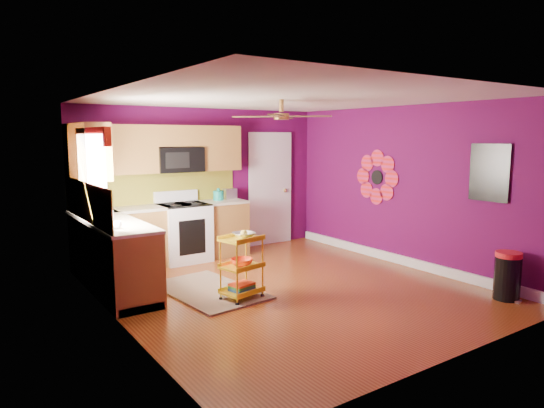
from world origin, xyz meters
TOP-DOWN VIEW (x-y plane):
  - ground at (0.00, 0.00)m, footprint 5.00×5.00m
  - room_envelope at (0.03, 0.00)m, footprint 4.54×5.04m
  - lower_cabinets at (-1.35, 1.82)m, footprint 2.81×2.31m
  - electric_range at (-0.55, 2.17)m, footprint 0.76×0.66m
  - upper_cabinetry at (-1.24, 2.17)m, footprint 2.80×2.30m
  - left_window at (-2.22, 1.05)m, footprint 0.08×1.35m
  - panel_door at (1.35, 2.47)m, footprint 0.95×0.11m
  - right_wall_art at (2.23, -0.34)m, footprint 0.04×2.74m
  - ceiling_fan at (0.00, 0.20)m, footprint 1.01×1.01m
  - shag_rug at (-0.95, 0.51)m, footprint 1.14×1.69m
  - rolling_cart at (-0.74, -0.01)m, footprint 0.55×0.45m
  - trash_can at (1.99, -1.87)m, footprint 0.37×0.38m
  - teal_kettle at (0.16, 2.28)m, footprint 0.18×0.18m
  - toaster at (0.40, 2.32)m, footprint 0.22×0.15m
  - soap_bottle_a at (-1.98, 1.28)m, footprint 0.09×0.09m
  - soap_bottle_b at (-2.00, 1.64)m, footprint 0.12×0.12m
  - counter_dish at (-2.00, 1.64)m, footprint 0.26×0.26m
  - counter_cup at (-2.08, 0.63)m, footprint 0.12×0.12m

SIDE VIEW (x-z plane):
  - ground at x=0.00m, z-range 0.00..0.00m
  - shag_rug at x=-0.95m, z-range 0.00..0.02m
  - trash_can at x=1.99m, z-range 0.00..0.60m
  - lower_cabinets at x=-1.35m, z-range -0.04..0.90m
  - rolling_cart at x=-0.74m, z-range 0.01..0.89m
  - electric_range at x=-0.55m, z-range -0.08..1.05m
  - counter_dish at x=-2.00m, z-range 0.94..1.00m
  - counter_cup at x=-2.08m, z-range 0.94..1.03m
  - soap_bottle_b at x=-2.00m, z-range 0.94..1.10m
  - teal_kettle at x=0.16m, z-range 0.92..1.13m
  - panel_door at x=1.35m, z-range -0.05..2.10m
  - toaster at x=0.40m, z-range 0.94..1.12m
  - soap_bottle_a at x=-1.98m, z-range 0.94..1.13m
  - right_wall_art at x=2.23m, z-range 0.92..1.96m
  - room_envelope at x=0.03m, z-range 0.37..2.89m
  - left_window at x=-2.22m, z-range 1.20..2.28m
  - upper_cabinetry at x=-1.24m, z-range 1.17..2.43m
  - ceiling_fan at x=0.00m, z-range 2.16..2.42m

